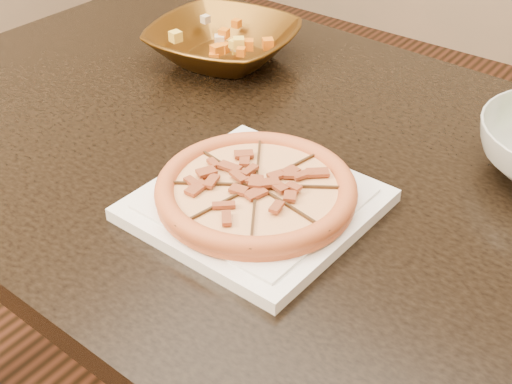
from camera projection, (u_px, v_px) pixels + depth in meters
floor at (234, 368)px, 1.70m from camera, size 4.00×4.00×0.02m
dining_table at (268, 201)px, 1.14m from camera, size 1.41×0.94×0.75m
plate at (256, 204)px, 0.94m from camera, size 0.29×0.29×0.02m
pizza at (256, 190)px, 0.93m from camera, size 0.26×0.26×0.03m
bronze_bowl at (223, 43)px, 1.31m from camera, size 0.30×0.30×0.06m
mixed_dish at (222, 19)px, 1.28m from camera, size 0.10×0.13×0.03m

